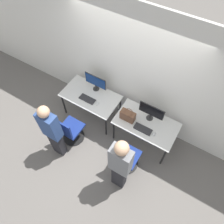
% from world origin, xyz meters
% --- Properties ---
extents(ground_plane, '(20.00, 20.00, 0.00)m').
position_xyz_m(ground_plane, '(0.00, 0.00, 0.00)').
color(ground_plane, slate).
extents(wall_back, '(12.00, 0.05, 2.80)m').
position_xyz_m(wall_back, '(0.00, 0.84, 1.40)').
color(wall_back, silver).
rests_on(wall_back, ground_plane).
extents(desk_left, '(1.26, 0.71, 0.71)m').
position_xyz_m(desk_left, '(-0.68, 0.36, 0.64)').
color(desk_left, silver).
rests_on(desk_left, ground_plane).
extents(monitor_left, '(0.52, 0.14, 0.40)m').
position_xyz_m(monitor_left, '(-0.68, 0.58, 0.94)').
color(monitor_left, '#2D2D2D').
rests_on(monitor_left, desk_left).
extents(keyboard_left, '(0.36, 0.15, 0.02)m').
position_xyz_m(keyboard_left, '(-0.68, 0.24, 0.72)').
color(keyboard_left, '#262628').
rests_on(keyboard_left, desk_left).
extents(mouse_left, '(0.06, 0.09, 0.03)m').
position_xyz_m(mouse_left, '(-0.42, 0.25, 0.73)').
color(mouse_left, silver).
rests_on(mouse_left, desk_left).
extents(office_chair_left, '(0.48, 0.48, 0.88)m').
position_xyz_m(office_chair_left, '(-0.69, -0.45, 0.35)').
color(office_chair_left, black).
rests_on(office_chair_left, ground_plane).
extents(person_left, '(0.36, 0.21, 1.61)m').
position_xyz_m(person_left, '(-0.73, -0.81, 0.88)').
color(person_left, '#232328').
rests_on(person_left, ground_plane).
extents(desk_right, '(1.26, 0.71, 0.71)m').
position_xyz_m(desk_right, '(0.68, 0.36, 0.64)').
color(desk_right, silver).
rests_on(desk_right, ground_plane).
extents(monitor_right, '(0.52, 0.14, 0.40)m').
position_xyz_m(monitor_right, '(0.68, 0.50, 0.94)').
color(monitor_right, '#2D2D2D').
rests_on(monitor_right, desk_right).
extents(keyboard_right, '(0.36, 0.15, 0.02)m').
position_xyz_m(keyboard_right, '(0.68, 0.19, 0.72)').
color(keyboard_right, '#262628').
rests_on(keyboard_right, desk_right).
extents(mouse_right, '(0.06, 0.09, 0.03)m').
position_xyz_m(mouse_right, '(0.91, 0.20, 0.73)').
color(mouse_right, silver).
rests_on(mouse_right, desk_right).
extents(office_chair_right, '(0.48, 0.48, 0.88)m').
position_xyz_m(office_chair_right, '(0.64, -0.38, 0.35)').
color(office_chair_right, black).
rests_on(office_chair_right, ground_plane).
extents(person_right, '(0.36, 0.22, 1.71)m').
position_xyz_m(person_right, '(0.70, -0.75, 0.94)').
color(person_right, '#232328').
rests_on(person_right, ground_plane).
extents(handbag, '(0.30, 0.18, 0.25)m').
position_xyz_m(handbag, '(0.30, 0.25, 0.82)').
color(handbag, brown).
rests_on(handbag, desk_right).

